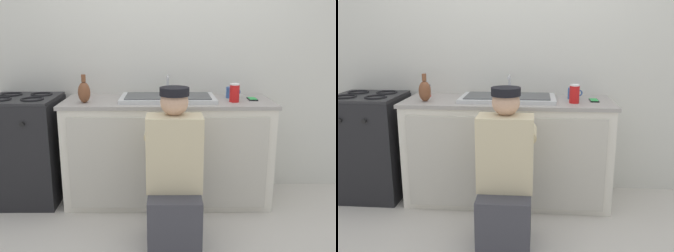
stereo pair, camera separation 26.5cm
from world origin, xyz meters
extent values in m
plane|color=beige|center=(0.00, 0.00, 0.00)|extent=(12.00, 12.00, 0.00)
cube|color=silver|center=(0.00, 0.65, 1.25)|extent=(6.00, 0.10, 2.50)
cube|color=silver|center=(0.00, 0.30, 0.43)|extent=(1.73, 0.60, 0.87)
cube|color=beige|center=(-0.41, -0.01, 0.43)|extent=(0.76, 0.02, 0.76)
cube|color=beige|center=(0.41, -0.01, 0.43)|extent=(0.76, 0.02, 0.76)
cube|color=#9E9993|center=(0.00, 0.30, 0.88)|extent=(1.77, 0.62, 0.03)
cube|color=silver|center=(0.00, 0.30, 0.91)|extent=(0.80, 0.44, 0.03)
cube|color=#4C4F51|center=(-0.19, 0.30, 0.93)|extent=(0.33, 0.35, 0.01)
cube|color=#4C4F51|center=(0.19, 0.30, 0.93)|extent=(0.33, 0.35, 0.01)
cylinder|color=#B7BABF|center=(0.00, 0.49, 0.99)|extent=(0.02, 0.02, 0.18)
cylinder|color=#B7BABF|center=(0.00, 0.41, 1.08)|extent=(0.02, 0.16, 0.02)
cube|color=black|center=(-1.24, 0.30, 0.45)|extent=(0.59, 0.60, 0.90)
cube|color=#262628|center=(-1.24, 0.30, 0.91)|extent=(0.58, 0.59, 0.02)
torus|color=black|center=(-1.37, 0.18, 0.93)|extent=(0.19, 0.19, 0.02)
torus|color=black|center=(-1.11, 0.18, 0.93)|extent=(0.19, 0.19, 0.02)
torus|color=black|center=(-1.37, 0.42, 0.93)|extent=(0.19, 0.19, 0.02)
torus|color=black|center=(-1.11, 0.42, 0.93)|extent=(0.19, 0.19, 0.02)
cylinder|color=black|center=(-1.34, -0.01, 0.76)|extent=(0.04, 0.02, 0.04)
cylinder|color=black|center=(-1.14, -0.01, 0.76)|extent=(0.04, 0.02, 0.04)
cube|color=#3F3F47|center=(0.04, -0.48, 0.20)|extent=(0.36, 0.40, 0.40)
cube|color=beige|center=(0.04, -0.42, 0.66)|extent=(0.38, 0.22, 0.52)
sphere|color=tan|center=(0.04, -0.38, 1.01)|extent=(0.19, 0.19, 0.19)
cylinder|color=black|center=(0.04, -0.38, 1.08)|extent=(0.20, 0.20, 0.06)
cube|color=black|center=(0.04, -0.29, 1.06)|extent=(0.13, 0.09, 0.02)
cylinder|color=beige|center=(-0.13, -0.22, 0.75)|extent=(0.08, 0.30, 0.08)
cylinder|color=beige|center=(0.21, -0.22, 0.75)|extent=(0.08, 0.30, 0.08)
cylinder|color=#335699|center=(0.55, 0.39, 0.95)|extent=(0.08, 0.08, 0.09)
torus|color=#335699|center=(0.61, 0.39, 0.95)|extent=(0.06, 0.01, 0.06)
ellipsoid|color=brown|center=(-0.68, 0.17, 0.98)|extent=(0.10, 0.10, 0.17)
cylinder|color=brown|center=(-0.68, 0.17, 1.10)|extent=(0.04, 0.04, 0.06)
cube|color=black|center=(0.72, 0.30, 0.90)|extent=(0.07, 0.14, 0.01)
cube|color=green|center=(0.72, 0.30, 0.91)|extent=(0.06, 0.12, 0.00)
cylinder|color=red|center=(0.55, 0.20, 0.97)|extent=(0.08, 0.08, 0.14)
cylinder|color=white|center=(0.55, 0.20, 1.04)|extent=(0.08, 0.08, 0.01)
cylinder|color=red|center=(-0.72, 0.41, 0.94)|extent=(0.04, 0.04, 0.08)
cylinder|color=black|center=(-0.72, 0.41, 0.99)|extent=(0.04, 0.04, 0.02)
camera|label=1|loc=(-0.02, -2.84, 1.47)|focal=40.00mm
camera|label=2|loc=(0.24, -2.83, 1.47)|focal=40.00mm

